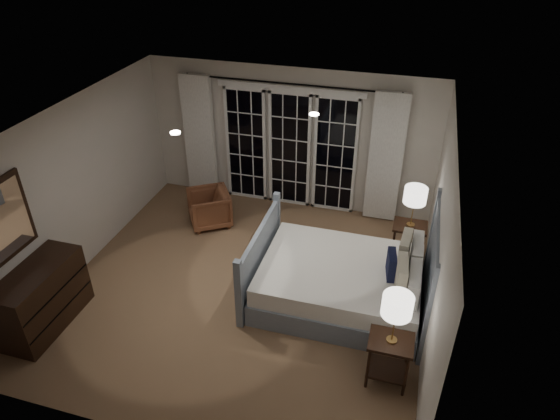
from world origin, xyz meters
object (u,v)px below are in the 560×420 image
(bed, at_px, (344,281))
(nightstand_left, at_px, (389,354))
(dresser, at_px, (42,298))
(nightstand_right, at_px, (408,237))
(armchair, at_px, (209,208))
(lamp_right, at_px, (415,196))
(lamp_left, at_px, (397,306))

(bed, height_order, nightstand_left, bed)
(bed, bearing_deg, nightstand_left, -59.67)
(nightstand_left, height_order, dresser, dresser)
(nightstand_right, distance_m, armchair, 3.31)
(bed, bearing_deg, lamp_right, 56.93)
(lamp_left, bearing_deg, dresser, -176.18)
(nightstand_left, distance_m, lamp_left, 0.73)
(armchair, bearing_deg, lamp_left, 19.16)
(bed, bearing_deg, nightstand_right, 56.93)
(bed, relative_size, lamp_right, 3.69)
(nightstand_right, height_order, lamp_left, lamp_left)
(bed, height_order, nightstand_right, bed)
(nightstand_right, xyz_separation_m, lamp_right, (-0.00, 0.00, 0.73))
(nightstand_right, relative_size, dresser, 0.52)
(bed, relative_size, nightstand_right, 3.66)
(armchair, bearing_deg, lamp_right, 54.85)
(nightstand_right, bearing_deg, bed, -123.07)
(nightstand_left, bearing_deg, lamp_right, 88.60)
(bed, relative_size, nightstand_left, 3.65)
(nightstand_left, bearing_deg, lamp_left, 0.00)
(nightstand_right, distance_m, lamp_left, 2.50)
(nightstand_right, distance_m, dresser, 5.16)
(bed, height_order, dresser, bed)
(nightstand_left, relative_size, lamp_right, 1.01)
(armchair, relative_size, dresser, 0.55)
(lamp_right, height_order, dresser, lamp_right)
(armchair, height_order, dresser, dresser)
(bed, xyz_separation_m, lamp_right, (0.77, 1.18, 0.81))
(nightstand_left, bearing_deg, armchair, 142.28)
(nightstand_right, bearing_deg, lamp_left, -91.40)
(lamp_left, bearing_deg, armchair, 142.28)
(nightstand_left, xyz_separation_m, lamp_right, (0.06, 2.39, 0.73))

